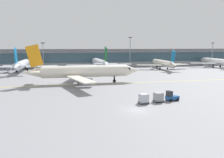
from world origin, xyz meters
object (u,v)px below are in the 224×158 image
(cargo_dolly_trailing, at_px, (144,98))
(apron_light_mast_3, at_px, (212,53))
(gate_airplane_3, at_px, (163,63))
(gate_airplane_4, at_px, (215,61))
(gate_airplane_2, at_px, (100,63))
(cargo_dolly_lead, at_px, (158,97))
(apron_light_mast_1, at_px, (43,54))
(gate_airplane_1, at_px, (22,64))
(taxiing_regional_jet, at_px, (84,72))
(apron_light_mast_2, at_px, (130,51))
(baggage_tug, at_px, (171,96))

(cargo_dolly_trailing, xyz_separation_m, apron_light_mast_3, (67.53, 72.72, 6.12))
(gate_airplane_3, relative_size, gate_airplane_4, 0.94)
(gate_airplane_2, xyz_separation_m, apron_light_mast_3, (66.59, 10.58, 3.86))
(gate_airplane_2, bearing_deg, gate_airplane_3, -96.13)
(cargo_dolly_lead, height_order, apron_light_mast_1, apron_light_mast_1)
(gate_airplane_1, xyz_separation_m, gate_airplane_3, (64.48, -1.90, -0.38))
(gate_airplane_3, distance_m, cargo_dolly_trailing, 67.73)
(taxiing_regional_jet, distance_m, apron_light_mast_2, 54.87)
(gate_airplane_4, relative_size, apron_light_mast_3, 2.34)
(gate_airplane_3, relative_size, apron_light_mast_1, 2.23)
(taxiing_regional_jet, relative_size, apron_light_mast_3, 2.72)
(baggage_tug, distance_m, apron_light_mast_3, 94.43)
(apron_light_mast_3, bearing_deg, baggage_tug, -130.44)
(gate_airplane_2, relative_size, apron_light_mast_2, 2.12)
(apron_light_mast_2, bearing_deg, cargo_dolly_lead, -102.12)
(cargo_dolly_lead, height_order, apron_light_mast_3, apron_light_mast_3)
(gate_airplane_2, height_order, apron_light_mast_3, apron_light_mast_3)
(baggage_tug, bearing_deg, gate_airplane_2, 86.18)
(gate_airplane_1, xyz_separation_m, cargo_dolly_lead, (36.27, -61.30, -2.16))
(gate_airplane_1, distance_m, cargo_dolly_trailing, 70.09)
(apron_light_mast_1, xyz_separation_m, apron_light_mast_3, (92.73, -2.15, 0.10))
(cargo_dolly_lead, bearing_deg, apron_light_mast_1, 102.04)
(gate_airplane_2, height_order, cargo_dolly_trailing, gate_airplane_2)
(apron_light_mast_1, bearing_deg, cargo_dolly_trailing, -71.40)
(gate_airplane_3, relative_size, baggage_tug, 10.24)
(gate_airplane_1, distance_m, taxiing_regional_jet, 42.60)
(gate_airplane_1, bearing_deg, apron_light_mast_2, -77.98)
(gate_airplane_3, bearing_deg, apron_light_mast_3, -67.99)
(cargo_dolly_trailing, bearing_deg, baggage_tug, 0.00)
(gate_airplane_2, bearing_deg, gate_airplane_1, 88.53)
(cargo_dolly_trailing, xyz_separation_m, apron_light_mast_1, (-25.20, 74.87, 6.02))
(cargo_dolly_trailing, bearing_deg, apron_light_mast_1, 99.66)
(gate_airplane_1, distance_m, gate_airplane_2, 33.89)
(gate_airplane_2, height_order, baggage_tug, gate_airplane_2)
(taxiing_regional_jet, relative_size, cargo_dolly_trailing, 15.22)
(gate_airplane_1, height_order, cargo_dolly_trailing, gate_airplane_1)
(gate_airplane_1, distance_m, cargo_dolly_lead, 71.26)
(baggage_tug, bearing_deg, cargo_dolly_lead, 180.00)
(gate_airplane_1, bearing_deg, apron_light_mast_1, -30.90)
(cargo_dolly_lead, bearing_deg, baggage_tug, -0.00)
(apron_light_mast_2, bearing_deg, gate_airplane_1, -167.79)
(cargo_dolly_trailing, height_order, apron_light_mast_3, apron_light_mast_3)
(cargo_dolly_trailing, relative_size, apron_light_mast_2, 0.15)
(gate_airplane_1, height_order, gate_airplane_3, gate_airplane_1)
(gate_airplane_2, bearing_deg, cargo_dolly_trailing, 177.14)
(apron_light_mast_2, bearing_deg, baggage_tug, -99.82)
(apron_light_mast_1, bearing_deg, taxiing_regional_jet, -72.01)
(gate_airplane_1, relative_size, apron_light_mast_3, 2.48)
(gate_airplane_3, height_order, baggage_tug, gate_airplane_3)
(baggage_tug, bearing_deg, apron_light_mast_3, 40.61)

